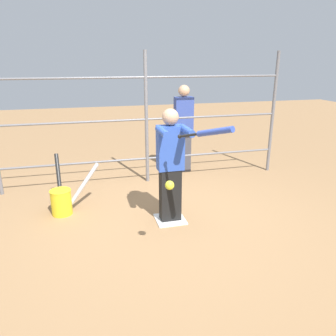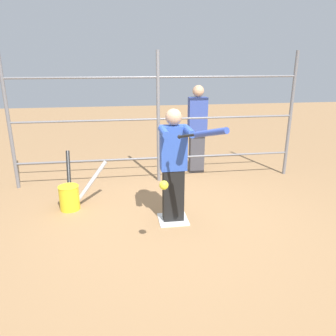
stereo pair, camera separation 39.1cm
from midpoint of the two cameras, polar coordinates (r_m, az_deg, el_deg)
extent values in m
plane|color=#9E754C|center=(4.62, -2.08, -9.06)|extent=(24.00, 24.00, 0.00)
cube|color=white|center=(4.62, -2.08, -8.95)|extent=(0.40, 0.40, 0.02)
cylinder|color=slate|center=(6.60, 16.17, 9.06)|extent=(0.06, 0.06, 2.28)
cylinder|color=slate|center=(5.76, -5.75, 8.41)|extent=(0.06, 0.06, 2.28)
cylinder|color=slate|center=(5.92, -5.54, 1.66)|extent=(4.94, 0.04, 0.04)
cylinder|color=slate|center=(5.76, -5.75, 8.41)|extent=(4.94, 0.04, 0.04)
cylinder|color=slate|center=(5.68, -5.99, 15.46)|extent=(4.94, 0.04, 0.04)
cube|color=black|center=(4.46, -2.14, -4.80)|extent=(0.28, 0.18, 0.75)
cube|color=#2D51B7|center=(4.24, -2.24, 3.48)|extent=(0.34, 0.20, 0.58)
sphere|color=tan|center=(4.16, -2.31, 8.85)|extent=(0.21, 0.21, 0.21)
cylinder|color=#2D51B7|center=(4.02, 0.50, 6.50)|extent=(0.09, 0.41, 0.09)
cylinder|color=#2D51B7|center=(3.96, -3.82, 6.26)|extent=(0.09, 0.41, 0.09)
sphere|color=black|center=(3.79, -0.92, 5.47)|extent=(0.05, 0.05, 0.05)
cylinder|color=black|center=(3.67, 0.59, 5.69)|extent=(0.16, 0.30, 0.11)
cylinder|color=#334CB2|center=(3.37, 4.86, 6.28)|extent=(0.26, 0.46, 0.19)
sphere|color=yellow|center=(3.38, -3.03, -3.08)|extent=(0.10, 0.10, 0.10)
cylinder|color=yellow|center=(5.01, -20.24, -5.68)|extent=(0.29, 0.29, 0.36)
torus|color=yellow|center=(4.95, -20.47, -3.75)|extent=(0.30, 0.30, 0.01)
cylinder|color=#B2B2B7|center=(5.04, -16.90, -3.17)|extent=(0.56, 0.26, 0.65)
cylinder|color=black|center=(5.22, -20.51, -2.21)|extent=(0.10, 0.54, 0.75)
cube|color=#3F3F47|center=(6.46, 0.91, 3.02)|extent=(0.28, 0.17, 0.84)
cube|color=#334799|center=(6.31, 0.95, 9.43)|extent=(0.35, 0.19, 0.63)
sphere|color=tan|center=(6.26, 0.97, 13.30)|extent=(0.22, 0.22, 0.22)
camera|label=1|loc=(0.20, -92.86, -0.95)|focal=35.00mm
camera|label=2|loc=(0.20, 87.14, 0.95)|focal=35.00mm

